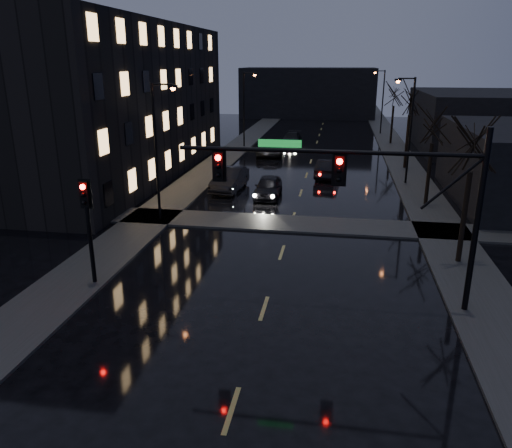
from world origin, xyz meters
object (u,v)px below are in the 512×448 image
at_px(oncoming_car_d, 292,138).
at_px(oncoming_car_a, 268,187).
at_px(oncoming_car_b, 230,179).
at_px(oncoming_car_c, 270,147).
at_px(lead_car, 328,168).

bearing_deg(oncoming_car_d, oncoming_car_a, -85.49).
relative_size(oncoming_car_a, oncoming_car_b, 0.86).
bearing_deg(oncoming_car_c, oncoming_car_d, 73.84).
xyz_separation_m(oncoming_car_c, oncoming_car_d, (1.50, 7.24, -0.11)).
bearing_deg(lead_car, oncoming_car_d, -67.37).
bearing_deg(oncoming_car_a, oncoming_car_c, 96.42).
height_order(oncoming_car_d, lead_car, lead_car).
bearing_deg(oncoming_car_b, oncoming_car_c, 90.32).
bearing_deg(oncoming_car_a, lead_car, 59.03).
bearing_deg(oncoming_car_d, oncoming_car_c, -98.72).
bearing_deg(oncoming_car_c, oncoming_car_a, -87.03).
relative_size(oncoming_car_c, lead_car, 1.22).
xyz_separation_m(oncoming_car_a, lead_car, (3.98, 6.91, 0.02)).
xyz_separation_m(oncoming_car_a, oncoming_car_b, (-3.08, 1.47, 0.09)).
height_order(oncoming_car_a, oncoming_car_c, oncoming_car_c).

